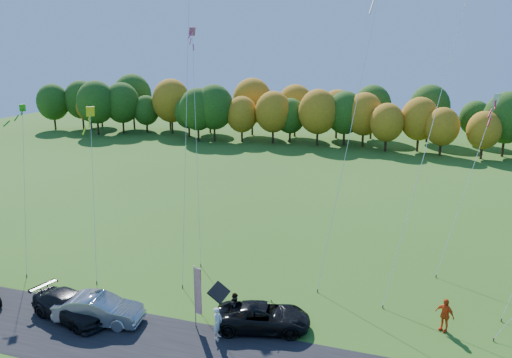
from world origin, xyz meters
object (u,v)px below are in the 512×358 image
(black_suv, at_px, (263,317))
(feather_flag, at_px, (197,290))
(person_east, at_px, (445,315))
(silver_sedan, at_px, (99,309))

(black_suv, relative_size, feather_flag, 1.43)
(person_east, relative_size, feather_flag, 0.52)
(feather_flag, bearing_deg, person_east, 16.70)
(silver_sedan, bearing_deg, black_suv, -85.06)
(person_east, distance_m, feather_flag, 13.96)
(black_suv, bearing_deg, silver_sedan, 89.96)
(silver_sedan, height_order, feather_flag, feather_flag)
(black_suv, bearing_deg, feather_flag, 91.14)
(silver_sedan, xyz_separation_m, feather_flag, (5.65, 1.36, 1.45))
(black_suv, xyz_separation_m, silver_sedan, (-9.22, -2.35, 0.09))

